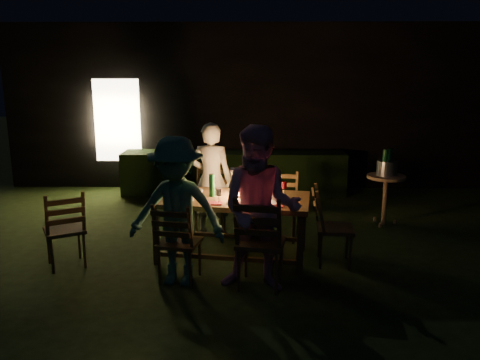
{
  "coord_description": "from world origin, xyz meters",
  "views": [
    {
      "loc": [
        -0.26,
        -4.99,
        2.25
      ],
      "look_at": [
        -0.34,
        0.77,
        0.94
      ],
      "focal_mm": 35.0,
      "sensor_mm": 36.0,
      "label": 1
    }
  ],
  "objects_px": {
    "chair_far_left": "(211,215)",
    "chair_end": "(333,240)",
    "chair_far_right": "(281,219)",
    "ice_bucket": "(387,168)",
    "person_opp_left": "(177,212)",
    "lantern": "(237,184)",
    "bottle_bucket_a": "(385,165)",
    "person_house_side": "(211,179)",
    "person_opp_right": "(260,210)",
    "bottle_table": "(212,185)",
    "dining_table": "(232,203)",
    "bottle_bucket_b": "(390,164)",
    "chair_spare": "(66,243)",
    "chair_near_left": "(179,256)",
    "side_table": "(386,181)",
    "chair_near_right": "(260,258)"
  },
  "relations": [
    {
      "from": "chair_far_left",
      "to": "chair_far_right",
      "type": "xyz_separation_m",
      "value": [
        0.99,
        -0.15,
        -0.01
      ]
    },
    {
      "from": "chair_far_left",
      "to": "side_table",
      "type": "height_order",
      "value": "chair_far_left"
    },
    {
      "from": "person_opp_left",
      "to": "person_house_side",
      "type": "bearing_deg",
      "value": 90.0
    },
    {
      "from": "chair_near_left",
      "to": "person_opp_right",
      "type": "distance_m",
      "value": 1.08
    },
    {
      "from": "chair_end",
      "to": "chair_spare",
      "type": "xyz_separation_m",
      "value": [
        -3.17,
        -0.13,
        -0.0
      ]
    },
    {
      "from": "ice_bucket",
      "to": "bottle_bucket_a",
      "type": "distance_m",
      "value": 0.08
    },
    {
      "from": "chair_far_right",
      "to": "chair_spare",
      "type": "distance_m",
      "value": 2.8
    },
    {
      "from": "chair_near_left",
      "to": "person_opp_left",
      "type": "distance_m",
      "value": 0.52
    },
    {
      "from": "dining_table",
      "to": "chair_end",
      "type": "xyz_separation_m",
      "value": [
        1.22,
        -0.19,
        -0.4
      ]
    },
    {
      "from": "chair_near_right",
      "to": "person_house_side",
      "type": "xyz_separation_m",
      "value": [
        -0.65,
        1.71,
        0.47
      ]
    },
    {
      "from": "side_table",
      "to": "bottle_bucket_a",
      "type": "relative_size",
      "value": 2.39
    },
    {
      "from": "lantern",
      "to": "side_table",
      "type": "bearing_deg",
      "value": 30.47
    },
    {
      "from": "chair_far_left",
      "to": "side_table",
      "type": "bearing_deg",
      "value": -166.06
    },
    {
      "from": "bottle_bucket_a",
      "to": "chair_spare",
      "type": "bearing_deg",
      "value": -158.76
    },
    {
      "from": "chair_far_right",
      "to": "ice_bucket",
      "type": "bearing_deg",
      "value": -149.5
    },
    {
      "from": "chair_far_right",
      "to": "person_opp_right",
      "type": "relative_size",
      "value": 0.54
    },
    {
      "from": "bottle_bucket_b",
      "to": "chair_near_left",
      "type": "bearing_deg",
      "value": -144.25
    },
    {
      "from": "bottle_table",
      "to": "lantern",
      "type": "bearing_deg",
      "value": 0.68
    },
    {
      "from": "person_house_side",
      "to": "person_opp_right",
      "type": "distance_m",
      "value": 1.87
    },
    {
      "from": "lantern",
      "to": "chair_far_left",
      "type": "bearing_deg",
      "value": 116.1
    },
    {
      "from": "person_opp_left",
      "to": "bottle_bucket_b",
      "type": "height_order",
      "value": "person_opp_left"
    },
    {
      "from": "person_opp_right",
      "to": "person_opp_left",
      "type": "xyz_separation_m",
      "value": [
        -0.89,
        0.14,
        -0.07
      ]
    },
    {
      "from": "bottle_table",
      "to": "chair_spare",
      "type": "bearing_deg",
      "value": -168.17
    },
    {
      "from": "person_house_side",
      "to": "lantern",
      "type": "distance_m",
      "value": 0.93
    },
    {
      "from": "dining_table",
      "to": "bottle_bucket_a",
      "type": "height_order",
      "value": "bottle_bucket_a"
    },
    {
      "from": "chair_end",
      "to": "ice_bucket",
      "type": "relative_size",
      "value": 3.27
    },
    {
      "from": "person_house_side",
      "to": "person_opp_right",
      "type": "relative_size",
      "value": 0.91
    },
    {
      "from": "chair_far_right",
      "to": "chair_end",
      "type": "distance_m",
      "value": 1.03
    },
    {
      "from": "chair_far_right",
      "to": "ice_bucket",
      "type": "height_order",
      "value": "ice_bucket"
    },
    {
      "from": "chair_spare",
      "to": "lantern",
      "type": "height_order",
      "value": "lantern"
    },
    {
      "from": "chair_near_left",
      "to": "chair_far_right",
      "type": "height_order",
      "value": "chair_near_left"
    },
    {
      "from": "bottle_table",
      "to": "person_opp_left",
      "type": "bearing_deg",
      "value": -112.49
    },
    {
      "from": "person_opp_right",
      "to": "bottle_bucket_a",
      "type": "bearing_deg",
      "value": 57.75
    },
    {
      "from": "person_opp_left",
      "to": "lantern",
      "type": "xyz_separation_m",
      "value": [
        0.63,
        0.78,
        0.12
      ]
    },
    {
      "from": "side_table",
      "to": "ice_bucket",
      "type": "height_order",
      "value": "ice_bucket"
    },
    {
      "from": "person_house_side",
      "to": "bottle_bucket_a",
      "type": "height_order",
      "value": "person_house_side"
    },
    {
      "from": "bottle_bucket_b",
      "to": "bottle_table",
      "type": "bearing_deg",
      "value": -152.34
    },
    {
      "from": "chair_far_right",
      "to": "person_opp_left",
      "type": "bearing_deg",
      "value": 57.04
    },
    {
      "from": "person_opp_right",
      "to": "ice_bucket",
      "type": "distance_m",
      "value": 2.96
    },
    {
      "from": "chair_end",
      "to": "bottle_table",
      "type": "height_order",
      "value": "bottle_table"
    },
    {
      "from": "chair_near_left",
      "to": "person_house_side",
      "type": "bearing_deg",
      "value": 93.5
    },
    {
      "from": "bottle_bucket_a",
      "to": "bottle_bucket_b",
      "type": "bearing_deg",
      "value": 38.66
    },
    {
      "from": "chair_spare",
      "to": "side_table",
      "type": "xyz_separation_m",
      "value": [
        4.23,
        1.66,
        0.38
      ]
    },
    {
      "from": "chair_far_left",
      "to": "chair_end",
      "type": "height_order",
      "value": "chair_far_left"
    },
    {
      "from": "chair_near_right",
      "to": "side_table",
      "type": "relative_size",
      "value": 1.42
    },
    {
      "from": "person_opp_left",
      "to": "dining_table",
      "type": "bearing_deg",
      "value": 61.24
    },
    {
      "from": "bottle_table",
      "to": "bottle_bucket_a",
      "type": "bearing_deg",
      "value": 27.16
    },
    {
      "from": "ice_bucket",
      "to": "chair_near_left",
      "type": "bearing_deg",
      "value": -144.3
    },
    {
      "from": "bottle_table",
      "to": "bottle_bucket_a",
      "type": "height_order",
      "value": "bottle_bucket_a"
    },
    {
      "from": "chair_far_left",
      "to": "bottle_bucket_a",
      "type": "bearing_deg",
      "value": -166.71
    }
  ]
}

